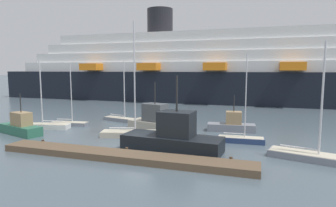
# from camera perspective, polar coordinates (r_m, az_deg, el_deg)

# --- Properties ---
(ground_plane) EXTENTS (600.00, 600.00, 0.00)m
(ground_plane) POSITION_cam_1_polar(r_m,az_deg,el_deg) (25.54, -6.23, -8.95)
(ground_plane) COLOR #4C5B66
(dock_pier) EXTENTS (20.70, 2.26, 0.64)m
(dock_pier) POSITION_cam_1_polar(r_m,az_deg,el_deg) (22.79, -9.45, -10.24)
(dock_pier) COLOR brown
(dock_pier) RESTS_ON ground_plane
(sailboat_0) EXTENTS (5.61, 2.46, 8.05)m
(sailboat_0) POSITION_cam_1_polar(r_m,az_deg,el_deg) (36.67, -23.06, -3.97)
(sailboat_0) COLOR white
(sailboat_0) RESTS_ON ground_plane
(sailboat_1) EXTENTS (6.43, 3.31, 8.95)m
(sailboat_1) POSITION_cam_1_polar(r_m,az_deg,el_deg) (24.75, 26.63, -9.16)
(sailboat_1) COLOR gray
(sailboat_1) RESTS_ON ground_plane
(sailboat_2) EXTENTS (4.42, 1.51, 8.52)m
(sailboat_2) POSITION_cam_1_polar(r_m,az_deg,el_deg) (28.28, 14.27, -6.75)
(sailboat_2) COLOR navy
(sailboat_2) RESTS_ON ground_plane
(sailboat_3) EXTENTS (6.28, 3.28, 11.69)m
(sailboat_3) POSITION_cam_1_polar(r_m,az_deg,el_deg) (29.95, -7.42, -5.60)
(sailboat_3) COLOR #BCB29E
(sailboat_3) RESTS_ON ground_plane
(sailboat_4) EXTENTS (4.69, 1.79, 7.54)m
(sailboat_4) POSITION_cam_1_polar(r_m,az_deg,el_deg) (37.72, -18.97, -3.60)
(sailboat_4) COLOR gray
(sailboat_4) RESTS_ON ground_plane
(sailboat_5) EXTENTS (5.79, 2.60, 8.00)m
(sailboat_5) POSITION_cam_1_polar(r_m,az_deg,el_deg) (38.83, -9.09, -2.96)
(sailboat_5) COLOR gray
(sailboat_5) RESTS_ON ground_plane
(fishing_boat_0) EXTENTS (8.76, 3.53, 6.42)m
(fishing_boat_0) POSITION_cam_1_polar(r_m,az_deg,el_deg) (24.53, 1.07, -6.76)
(fishing_boat_0) COLOR black
(fishing_boat_0) RESTS_ON ground_plane
(fishing_boat_1) EXTENTS (7.41, 4.05, 5.47)m
(fishing_boat_1) POSITION_cam_1_polar(r_m,az_deg,el_deg) (33.14, -2.28, -3.41)
(fishing_boat_1) COLOR #BCB29E
(fishing_boat_1) RESTS_ON ground_plane
(fishing_boat_2) EXTENTS (5.38, 2.20, 4.08)m
(fishing_boat_2) POSITION_cam_1_polar(r_m,az_deg,el_deg) (33.00, 12.57, -4.13)
(fishing_boat_2) COLOR gray
(fishing_boat_2) RESTS_ON ground_plane
(fishing_boat_3) EXTENTS (5.92, 3.27, 4.39)m
(fishing_boat_3) POSITION_cam_1_polar(r_m,az_deg,el_deg) (34.51, -27.22, -4.08)
(fishing_boat_3) COLOR #2D6B51
(fishing_boat_3) RESTS_ON ground_plane
(cruise_ship) EXTENTS (116.92, 18.81, 20.68)m
(cruise_ship) POSITION_cam_1_polar(r_m,az_deg,el_deg) (63.76, 16.47, 6.25)
(cruise_ship) COLOR black
(cruise_ship) RESTS_ON ground_plane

